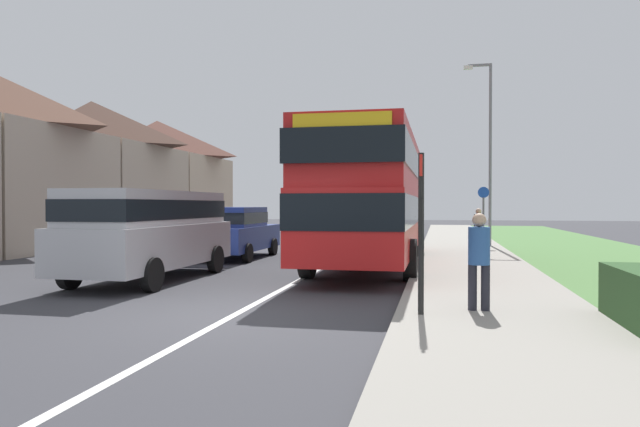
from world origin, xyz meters
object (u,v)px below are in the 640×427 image
Objects in this scene: parked_car_blue at (235,230)px; street_lamp_mid at (488,143)px; pedestrian_walking_away at (479,227)px; bus_stop_sign at (421,222)px; parked_van_silver at (150,227)px; pedestrian_at_stop at (479,257)px; cycle_route_sign at (483,214)px; double_decker_bus at (372,193)px.

parked_car_blue is 11.29m from street_lamp_mid.
bus_stop_sign reaches higher than pedestrian_walking_away.
pedestrian_walking_away is at bearing 49.73° from parked_van_silver.
pedestrian_at_stop is at bearing -22.56° from parked_van_silver.
parked_van_silver is at bearing 151.18° from bus_stop_sign.
street_lamp_mid reaches higher than cycle_route_sign.
parked_van_silver is 5.67m from parked_car_blue.
bus_stop_sign is (6.45, -9.23, 0.60)m from parked_car_blue.
parked_car_blue is (-4.81, 1.59, -1.20)m from double_decker_bus.
bus_stop_sign is at bearing -98.18° from street_lamp_mid.
pedestrian_at_stop is 1.00× the size of pedestrian_walking_away.
double_decker_bus is 7.91m from cycle_route_sign.
pedestrian_walking_away is (8.21, 9.69, -0.30)m from parked_van_silver.
double_decker_bus reaches higher than bus_stop_sign.
parked_car_blue reaches higher than pedestrian_walking_away.
street_lamp_mid is (2.24, 15.57, 2.83)m from bus_stop_sign.
bus_stop_sign is 15.98m from street_lamp_mid.
pedestrian_walking_away is at bearing -101.41° from cycle_route_sign.
pedestrian_walking_away is at bearing 82.56° from bus_stop_sign.
double_decker_bus is at bearing 109.54° from pedestrian_at_stop.
pedestrian_walking_away is 0.64× the size of bus_stop_sign.
cycle_route_sign is at bearing 32.53° from parked_car_blue.
parked_car_blue is at bearing -153.81° from pedestrian_walking_away.
pedestrian_walking_away is at bearing -102.37° from street_lamp_mid.
pedestrian_at_stop is at bearing 29.23° from bus_stop_sign.
street_lamp_mid is (8.71, 12.00, 3.09)m from parked_van_silver.
cycle_route_sign is (8.46, 5.39, 0.48)m from parked_car_blue.
bus_stop_sign is at bearing -55.04° from parked_car_blue.
parked_car_blue is 9.12m from pedestrian_walking_away.
parked_van_silver is 0.72× the size of street_lamp_mid.
cycle_route_sign is (0.28, 1.37, 0.45)m from pedestrian_walking_away.
street_lamp_mid reaches higher than parked_car_blue.
bus_stop_sign is (-0.90, -0.50, 0.56)m from pedestrian_at_stop.
parked_van_silver is (-4.84, -4.08, -0.87)m from double_decker_bus.
pedestrian_at_stop is 0.64× the size of bus_stop_sign.
double_decker_bus is at bearing -120.97° from pedestrian_walking_away.
pedestrian_at_stop is 15.50m from street_lamp_mid.
parked_car_blue is 2.67× the size of pedestrian_at_stop.
cycle_route_sign is 3.10m from street_lamp_mid.
cycle_route_sign is at bearing 62.43° from double_decker_bus.
bus_stop_sign reaches higher than parked_van_silver.
street_lamp_mid is (0.23, 0.94, 2.94)m from cycle_route_sign.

